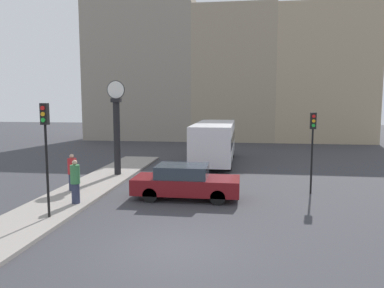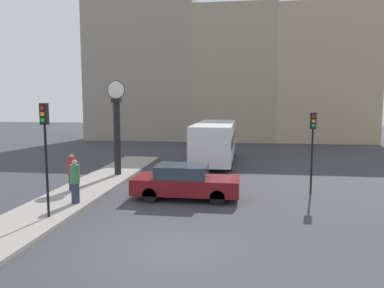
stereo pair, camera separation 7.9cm
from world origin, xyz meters
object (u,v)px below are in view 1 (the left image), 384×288
object	(u,v)px
traffic_light_near	(46,137)
traffic_light_far	(313,136)
sedan_car	(185,182)
bus_distant	(215,140)
street_clock	(117,130)
pedestrian_red_top	(72,172)
pedestrian_green_hoodie	(75,182)

from	to	relation	value
traffic_light_near	traffic_light_far	bearing A→B (deg)	28.07
sedan_car	traffic_light_far	distance (m)	6.24
sedan_car	traffic_light_near	size ratio (longest dim) A/B	1.14
sedan_car	traffic_light_far	size ratio (longest dim) A/B	1.23
bus_distant	street_clock	world-z (taller)	street_clock
sedan_car	pedestrian_red_top	size ratio (longest dim) A/B	2.71
street_clock	pedestrian_red_top	size ratio (longest dim) A/B	3.09
sedan_car	bus_distant	xyz separation A→B (m)	(0.53, 9.75, 0.84)
pedestrian_red_top	pedestrian_green_hoodie	world-z (taller)	pedestrian_green_hoodie
pedestrian_red_top	pedestrian_green_hoodie	distance (m)	2.38
traffic_light_far	street_clock	size ratio (longest dim) A/B	0.71
traffic_light_far	bus_distant	bearing A→B (deg)	122.56
traffic_light_far	street_clock	world-z (taller)	street_clock
street_clock	traffic_light_far	bearing A→B (deg)	-14.04
sedan_car	traffic_light_far	bearing A→B (deg)	16.55
bus_distant	traffic_light_far	world-z (taller)	traffic_light_far
street_clock	pedestrian_green_hoodie	bearing A→B (deg)	-87.10
sedan_car	pedestrian_green_hoodie	xyz separation A→B (m)	(-4.29, -1.82, 0.27)
sedan_car	traffic_light_near	world-z (taller)	traffic_light_near
bus_distant	traffic_light_near	size ratio (longest dim) A/B	2.14
traffic_light_far	street_clock	bearing A→B (deg)	165.96
sedan_car	street_clock	xyz separation A→B (m)	(-4.60, 4.26, 1.94)
street_clock	pedestrian_red_top	bearing A→B (deg)	-101.63
sedan_car	traffic_light_near	bearing A→B (deg)	-140.13
bus_distant	traffic_light_near	xyz separation A→B (m)	(-4.97, -13.46, 1.47)
traffic_light_near	traffic_light_far	xyz separation A→B (m)	(10.12, 5.40, -0.35)
bus_distant	street_clock	bearing A→B (deg)	-133.04
bus_distant	street_clock	size ratio (longest dim) A/B	1.66
traffic_light_near	bus_distant	bearing A→B (deg)	69.73
bus_distant	traffic_light_far	bearing A→B (deg)	-57.44
street_clock	pedestrian_green_hoodie	size ratio (longest dim) A/B	2.95
bus_distant	sedan_car	bearing A→B (deg)	-93.12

